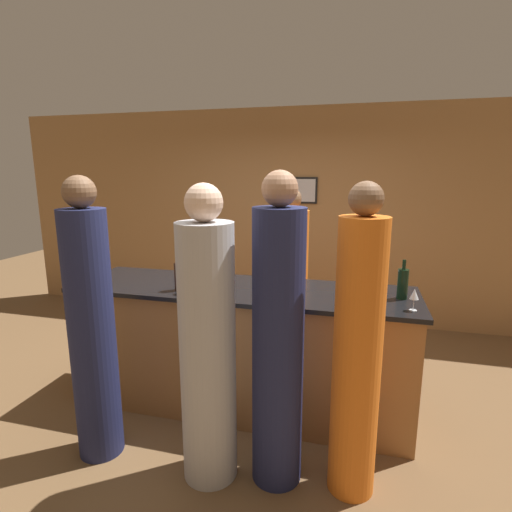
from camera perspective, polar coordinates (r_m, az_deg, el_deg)
ground_plane at (r=3.73m, az=-2.04°, el=-20.29°), size 14.00×14.00×0.00m
back_wall at (r=5.38m, az=4.77°, el=5.65°), size 8.00×0.08×2.80m
bar_counter at (r=3.48m, az=-2.11°, el=-12.88°), size 2.82×0.79×1.06m
bartender at (r=4.06m, az=4.70°, el=-4.35°), size 0.38×0.38×1.84m
guest_0 at (r=2.53m, az=14.26°, el=-13.45°), size 0.29×0.29×1.94m
guest_1 at (r=2.60m, az=-6.93°, el=-12.92°), size 0.36×0.36×1.93m
guest_2 at (r=2.99m, az=-22.41°, el=-9.72°), size 0.31×0.31×1.97m
guest_3 at (r=2.54m, az=3.15°, el=-12.40°), size 0.32×0.32×2.00m
wine_bottle_0 at (r=3.10m, az=2.30°, el=-3.37°), size 0.08×0.08×0.29m
wine_bottle_1 at (r=3.17m, az=20.22°, el=-3.70°), size 0.08×0.08×0.30m
wine_bottle_2 at (r=3.24m, az=-10.91°, el=-2.85°), size 0.08×0.08×0.29m
ice_bucket at (r=3.27m, az=16.51°, el=-3.46°), size 0.19×0.19×0.18m
wine_glass_0 at (r=3.31m, az=-5.18°, el=-2.18°), size 0.06×0.06×0.17m
wine_glass_1 at (r=3.13m, az=-10.19°, el=-2.92°), size 0.07×0.07×0.18m
wine_glass_2 at (r=3.24m, az=-9.09°, el=-2.53°), size 0.08×0.08×0.17m
wine_glass_3 at (r=2.93m, az=21.68°, el=-5.19°), size 0.06×0.06×0.16m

